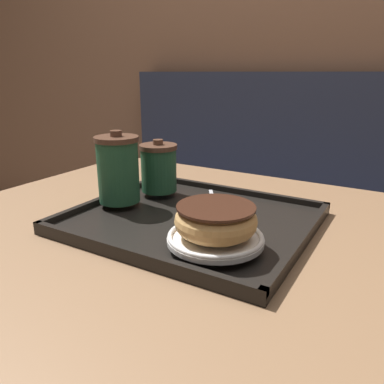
# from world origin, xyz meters

# --- Properties ---
(wall_behind) EXTENTS (8.00, 0.05, 2.40)m
(wall_behind) POSITION_xyz_m (0.00, 1.10, 1.20)
(wall_behind) COLOR #9E6B4C
(wall_behind) RESTS_ON ground_plane
(booth_bench) EXTENTS (1.35, 0.44, 1.00)m
(booth_bench) POSITION_xyz_m (-0.17, 0.87, 0.32)
(booth_bench) COLOR #33384C
(booth_bench) RESTS_ON ground_plane
(cafe_table) EXTENTS (1.00, 0.85, 0.72)m
(cafe_table) POSITION_xyz_m (0.00, 0.00, 0.55)
(cafe_table) COLOR #846042
(cafe_table) RESTS_ON ground_plane
(serving_tray) EXTENTS (0.44, 0.38, 0.02)m
(serving_tray) POSITION_xyz_m (0.02, 0.02, 0.72)
(serving_tray) COLOR black
(serving_tray) RESTS_ON cafe_table
(coffee_cup_front) EXTENTS (0.09, 0.09, 0.15)m
(coffee_cup_front) POSITION_xyz_m (-0.15, -0.00, 0.81)
(coffee_cup_front) COLOR #235638
(coffee_cup_front) RESTS_ON serving_tray
(coffee_cup_rear) EXTENTS (0.08, 0.08, 0.12)m
(coffee_cup_rear) POSITION_xyz_m (-0.12, 0.10, 0.79)
(coffee_cup_rear) COLOR #235638
(coffee_cup_rear) RESTS_ON serving_tray
(plate_with_chocolate_donut) EXTENTS (0.15, 0.15, 0.01)m
(plate_with_chocolate_donut) POSITION_xyz_m (0.12, -0.08, 0.75)
(plate_with_chocolate_donut) COLOR white
(plate_with_chocolate_donut) RESTS_ON serving_tray
(donut_chocolate_glazed) EXTENTS (0.13, 0.13, 0.05)m
(donut_chocolate_glazed) POSITION_xyz_m (0.12, -0.08, 0.78)
(donut_chocolate_glazed) COLOR tan
(donut_chocolate_glazed) RESTS_ON plate_with_chocolate_donut
(spoon) EXTENTS (0.10, 0.14, 0.01)m
(spoon) POSITION_xyz_m (0.05, 0.05, 0.75)
(spoon) COLOR silver
(spoon) RESTS_ON serving_tray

